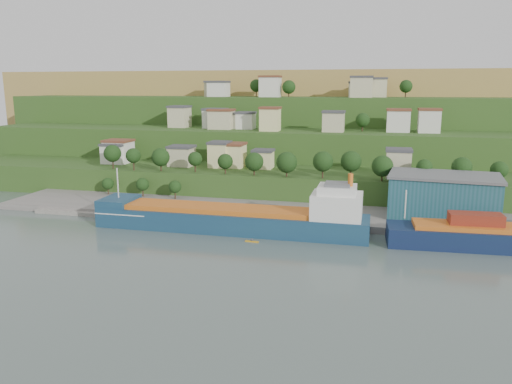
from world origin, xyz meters
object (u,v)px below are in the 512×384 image
(caravan, at_px, (113,204))
(warehouse, at_px, (443,196))
(cargo_ship_near, at_px, (238,220))
(kayak_orange, at_px, (175,231))

(caravan, bearing_deg, warehouse, 30.02)
(cargo_ship_near, height_order, caravan, cargo_ship_near)
(warehouse, distance_m, kayak_orange, 78.76)
(caravan, relative_size, kayak_orange, 1.74)
(kayak_orange, bearing_deg, cargo_ship_near, 10.34)
(warehouse, relative_size, kayak_orange, 10.36)
(warehouse, height_order, kayak_orange, warehouse)
(caravan, bearing_deg, cargo_ship_near, 10.05)
(cargo_ship_near, distance_m, caravan, 46.87)
(cargo_ship_near, relative_size, kayak_orange, 24.35)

